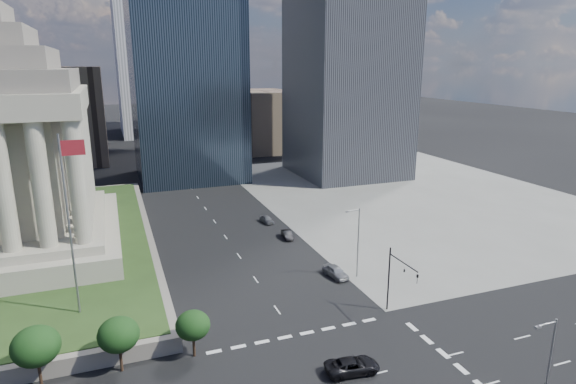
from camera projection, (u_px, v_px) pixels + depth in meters
name	position (u px, v px, depth m)	size (l,w,h in m)	color
ground	(181.00, 173.00, 130.50)	(500.00, 500.00, 0.00)	black
sidewalk_ne	(410.00, 194.00, 109.77)	(68.00, 90.00, 0.03)	slate
flagpole	(70.00, 216.00, 50.94)	(2.52, 0.24, 20.00)	slate
midrise_glass	(185.00, 59.00, 118.92)	(26.00, 26.00, 60.00)	black
building_filler_ne	(260.00, 120.00, 165.87)	(20.00, 30.00, 20.00)	brown
building_filler_nw	(62.00, 115.00, 143.96)	(24.00, 30.00, 28.00)	brown
traffic_signal_ne	(398.00, 275.00, 55.20)	(0.30, 5.74, 8.00)	black
street_lamp_south	(547.00, 369.00, 37.53)	(2.13, 0.22, 10.00)	slate
street_lamp_north	(357.00, 239.00, 65.61)	(2.13, 0.22, 10.00)	slate
pickup_truck	(352.00, 366.00, 46.09)	(5.32, 2.45, 1.48)	black
parked_sedan_near	(336.00, 271.00, 66.91)	(4.64, 1.87, 1.58)	gray
parked_sedan_mid	(287.00, 235.00, 81.73)	(1.38, 3.97, 1.31)	black
parked_sedan_far	(267.00, 219.00, 89.75)	(3.94, 1.59, 1.34)	slate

